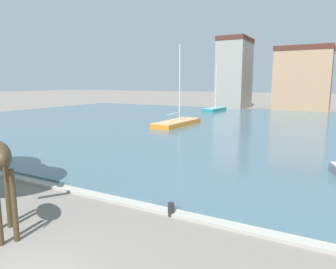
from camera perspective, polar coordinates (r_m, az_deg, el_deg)
name	(u,v)px	position (r m, az deg, el deg)	size (l,w,h in m)	color
harbor_water	(267,129)	(33.43, 17.72, 0.91)	(81.60, 45.05, 0.25)	#476675
quay_edge_coping	(147,207)	(12.53, -3.88, -13.10)	(81.60, 0.50, 0.12)	#ADA89E
sailboat_teal	(216,110)	(52.26, 8.72, 4.53)	(2.32, 6.45, 7.63)	teal
sailboat_orange	(180,123)	(34.61, 2.27, 2.12)	(2.50, 8.47, 8.92)	orange
mooring_bollard	(171,209)	(11.80, 0.55, -13.56)	(0.24, 0.24, 0.50)	#232326
townhouse_narrow_midrow	(234,73)	(61.27, 12.09, 10.90)	(5.11, 8.07, 13.07)	gray
townhouse_wide_warehouse	(303,79)	(58.85, 23.47, 9.30)	(9.03, 7.41, 10.80)	tan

